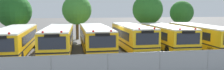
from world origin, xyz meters
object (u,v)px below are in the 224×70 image
Objects in this scene: tree_2 at (148,10)px; school_bus_4 at (166,36)px; school_bus_2 at (95,38)px; tree_1 at (77,9)px; school_bus_1 at (59,39)px; school_bus_5 at (200,35)px; tree_0 at (13,10)px; school_bus_0 at (15,40)px; school_bus_3 at (132,36)px; traffic_cone at (131,70)px; tree_3 at (182,12)px.

school_bus_4 is at bearing -94.41° from tree_2.
school_bus_2 is 9.50m from tree_1.
tree_2 is (11.49, 7.47, 2.72)m from school_bus_1.
tree_0 reaches higher than school_bus_5.
tree_2 reaches higher than tree_0.
school_bus_0 is 18.59m from school_bus_5.
school_bus_2 is 7.39m from school_bus_4.
school_bus_4 is (7.39, -0.09, 0.01)m from school_bus_2.
traffic_cone is (-2.34, -8.43, -1.08)m from school_bus_3.
tree_3 is at bearing 2.48° from tree_0.
tree_0 is (-16.80, 7.51, 2.64)m from school_bus_4.
school_bus_3 is at bearing -120.04° from tree_2.
traffic_cone is (2.96, -17.40, -3.78)m from tree_1.
tree_2 reaches higher than school_bus_0.
school_bus_4 reaches higher than school_bus_5.
tree_2 is (17.36, -0.19, 0.07)m from tree_0.
tree_2 reaches higher than school_bus_4.
school_bus_3 is 1.51× the size of tree_2.
tree_3 is 8.19× the size of traffic_cone.
school_bus_1 is at bearing 179.91° from school_bus_0.
tree_2 reaches higher than traffic_cone.
tree_3 is at bearing -125.08° from school_bus_4.
school_bus_2 is (7.42, 0.35, -0.00)m from school_bus_0.
tree_2 is at bearing -155.41° from school_bus_0.
tree_0 reaches higher than traffic_cone.
tree_1 is (-8.93, 9.05, 2.73)m from school_bus_4.
tree_0 is (-20.58, 7.67, 2.64)m from school_bus_5.
school_bus_0 is 1.78× the size of tree_0.
traffic_cone is (-12.04, -16.86, -3.32)m from tree_3.
school_bus_1 is 19.21m from tree_3.
school_bus_0 is 11.34m from tree_1.
school_bus_5 is at bearing -20.44° from tree_0.
tree_0 is at bearing -177.52° from tree_3.
school_bus_5 is 8.58m from tree_2.
tree_3 is at bearing -151.30° from school_bus_1.
school_bus_2 is at bearing -147.97° from tree_3.
school_bus_1 is 10.93m from school_bus_4.
tree_0 is 9.17× the size of traffic_cone.
school_bus_3 is at bearing -138.98° from tree_3.
tree_0 is 0.97× the size of tree_2.
school_bus_3 is 13.04m from tree_3.
traffic_cone is at bearing 73.43° from school_bus_3.
tree_1 is 9.65m from tree_2.
school_bus_4 is at bearing 178.64° from school_bus_2.
school_bus_1 is 0.93× the size of school_bus_5.
tree_0 is 8.02m from tree_1.
school_bus_1 is at bearing 1.04° from school_bus_5.
tree_2 is at bearing -138.42° from school_bus_2.
school_bus_2 is at bearing -137.72° from tree_2.
traffic_cone is at bearing -55.69° from tree_0.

